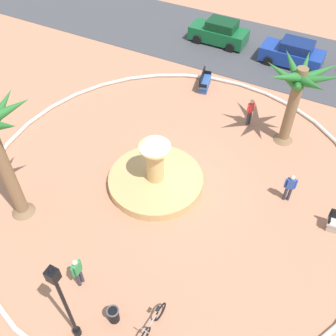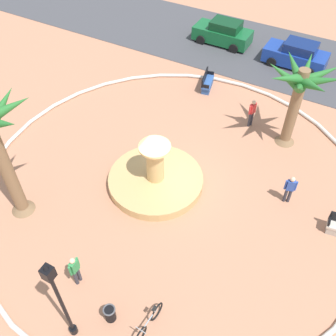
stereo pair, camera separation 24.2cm
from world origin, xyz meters
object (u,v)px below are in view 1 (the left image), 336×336
at_px(bicycle_red_frame, 153,323).
at_px(person_cyclist_helmet, 77,271).
at_px(bench_east, 205,83).
at_px(lamppost, 63,300).
at_px(fountain, 156,179).
at_px(parked_car_leftmost, 219,32).
at_px(person_cyclist_photo, 290,186).
at_px(palm_tree_near_fountain, 298,88).
at_px(parked_car_second, 293,54).
at_px(person_pedestrian_stroll, 250,111).
at_px(trash_bin, 113,315).

relative_size(bicycle_red_frame, person_cyclist_helmet, 1.05).
xyz_separation_m(bench_east, lamppost, (2.14, -15.78, 2.32)).
bearing_deg(fountain, parked_car_leftmost, 100.45).
bearing_deg(person_cyclist_helmet, person_cyclist_photo, 53.05).
bearing_deg(palm_tree_near_fountain, parked_car_second, 102.86).
relative_size(bicycle_red_frame, person_cyclist_photo, 1.08).
distance_m(bench_east, person_cyclist_photo, 9.44).
bearing_deg(person_cyclist_photo, person_pedestrian_stroll, 128.15).
xyz_separation_m(bicycle_red_frame, person_pedestrian_stroll, (-0.82, 12.27, 0.55)).
bearing_deg(person_cyclist_photo, parked_car_second, 104.55).
relative_size(parked_car_leftmost, parked_car_second, 0.99).
height_order(bicycle_red_frame, parked_car_second, parked_car_second).
bearing_deg(trash_bin, lamppost, -130.13).
xyz_separation_m(bench_east, person_cyclist_helmet, (1.09, -14.15, 0.57)).
bearing_deg(parked_car_second, fountain, -101.73).
bearing_deg(bicycle_red_frame, fountain, 118.05).
height_order(lamppost, person_cyclist_photo, lamppost).
bearing_deg(lamppost, parked_car_second, 85.01).
distance_m(person_cyclist_photo, person_pedestrian_stroll, 5.45).
distance_m(lamppost, person_cyclist_photo, 10.70).
xyz_separation_m(palm_tree_near_fountain, person_pedestrian_stroll, (-2.11, 0.37, -2.38)).
bearing_deg(person_pedestrian_stroll, parked_car_second, 86.90).
bearing_deg(palm_tree_near_fountain, bicycle_red_frame, -96.17).
bearing_deg(person_cyclist_helmet, trash_bin, -17.37).
xyz_separation_m(trash_bin, person_pedestrian_stroll, (0.57, 12.65, 0.55)).
bearing_deg(bench_east, fountain, -81.93).
bearing_deg(trash_bin, parked_car_leftmost, 102.20).
relative_size(bench_east, person_cyclist_helmet, 1.02).
relative_size(bench_east, parked_car_leftmost, 0.42).
bearing_deg(parked_car_leftmost, bicycle_red_frame, -73.81).
bearing_deg(person_cyclist_helmet, person_pedestrian_stroll, 78.36).
bearing_deg(lamppost, bicycle_red_frame, 32.00).
height_order(fountain, trash_bin, fountain).
bearing_deg(bicycle_red_frame, bench_east, 107.02).
distance_m(parked_car_leftmost, parked_car_second, 5.36).
distance_m(fountain, trash_bin, 6.68).
relative_size(person_cyclist_helmet, parked_car_leftmost, 0.41).
bearing_deg(person_cyclist_photo, person_cyclist_helmet, -126.95).
bearing_deg(fountain, person_pedestrian_stroll, 68.98).
height_order(bench_east, person_cyclist_photo, person_cyclist_photo).
relative_size(fountain, parked_car_leftmost, 1.12).
bearing_deg(parked_car_second, palm_tree_near_fountain, -77.14).
bearing_deg(bicycle_red_frame, trash_bin, -164.68).
height_order(lamppost, bicycle_red_frame, lamppost).
distance_m(palm_tree_near_fountain, person_cyclist_photo, 4.77).
relative_size(palm_tree_near_fountain, parked_car_leftmost, 1.16).
xyz_separation_m(bench_east, parked_car_leftmost, (-1.37, 5.52, 0.43)).
bearing_deg(person_cyclist_photo, trash_bin, -115.14).
bearing_deg(fountain, bench_east, 98.07).
height_order(palm_tree_near_fountain, parked_car_second, palm_tree_near_fountain).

